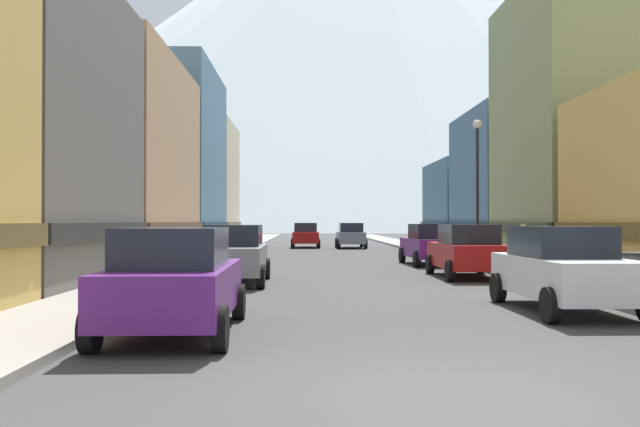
# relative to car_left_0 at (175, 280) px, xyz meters

# --- Properties ---
(ground_plane) EXTENTS (400.00, 400.00, 0.00)m
(ground_plane) POSITION_rel_car_left_0_xyz_m (3.80, -4.12, -0.90)
(ground_plane) COLOR #3C3C3C
(sidewalk_left) EXTENTS (2.50, 100.00, 0.15)m
(sidewalk_left) POSITION_rel_car_left_0_xyz_m (-2.45, 30.88, -0.82)
(sidewalk_left) COLOR gray
(sidewalk_left) RESTS_ON ground
(sidewalk_right) EXTENTS (2.50, 100.00, 0.15)m
(sidewalk_right) POSITION_rel_car_left_0_xyz_m (10.05, 30.88, -0.82)
(sidewalk_right) COLOR gray
(sidewalk_right) RESTS_ON ground
(storefront_left_2) EXTENTS (8.99, 12.60, 9.38)m
(storefront_left_2) POSITION_rel_car_left_0_xyz_m (-8.04, 19.98, 3.63)
(storefront_left_2) COLOR tan
(storefront_left_2) RESTS_ON ground
(storefront_left_3) EXTENTS (8.27, 12.11, 11.80)m
(storefront_left_3) POSITION_rel_car_left_0_xyz_m (-7.69, 32.84, 4.82)
(storefront_left_3) COLOR slate
(storefront_left_3) RESTS_ON ground
(storefront_left_4) EXTENTS (10.27, 9.86, 9.87)m
(storefront_left_4) POSITION_rel_car_left_0_xyz_m (-8.68, 44.04, 3.87)
(storefront_left_4) COLOR beige
(storefront_left_4) RESTS_ON ground
(storefront_right_2) EXTENTS (8.11, 8.57, 12.00)m
(storefront_right_2) POSITION_rel_car_left_0_xyz_m (15.21, 17.63, 4.92)
(storefront_right_2) COLOR #8C9966
(storefront_right_2) RESTS_ON ground
(storefront_right_3) EXTENTS (10.30, 8.99, 8.09)m
(storefront_right_3) POSITION_rel_car_left_0_xyz_m (16.30, 26.66, 3.00)
(storefront_right_3) COLOR slate
(storefront_right_3) RESTS_ON ground
(storefront_right_4) EXTENTS (6.41, 9.20, 6.10)m
(storefront_right_4) POSITION_rel_car_left_0_xyz_m (14.35, 36.31, 2.03)
(storefront_right_4) COLOR slate
(storefront_right_4) RESTS_ON ground
(car_left_0) EXTENTS (2.12, 4.43, 1.78)m
(car_left_0) POSITION_rel_car_left_0_xyz_m (0.00, 0.00, 0.00)
(car_left_0) COLOR #591E72
(car_left_0) RESTS_ON ground
(car_left_1) EXTENTS (2.10, 4.42, 1.78)m
(car_left_1) POSITION_rel_car_left_0_xyz_m (-0.00, 9.25, 0.00)
(car_left_1) COLOR slate
(car_left_1) RESTS_ON ground
(car_right_0) EXTENTS (2.09, 4.41, 1.78)m
(car_right_0) POSITION_rel_car_left_0_xyz_m (7.60, 2.74, 0.00)
(car_right_0) COLOR silver
(car_right_0) RESTS_ON ground
(car_right_1) EXTENTS (2.08, 4.41, 1.78)m
(car_right_1) POSITION_rel_car_left_0_xyz_m (7.60, 11.20, 0.00)
(car_right_1) COLOR #9E1111
(car_right_1) RESTS_ON ground
(car_right_2) EXTENTS (2.21, 4.47, 1.78)m
(car_right_2) POSITION_rel_car_left_0_xyz_m (7.60, 17.81, 0.00)
(car_right_2) COLOR #591E72
(car_right_2) RESTS_ON ground
(car_driving_0) EXTENTS (2.06, 4.40, 1.78)m
(car_driving_0) POSITION_rel_car_left_0_xyz_m (2.20, 37.45, 0.00)
(car_driving_0) COLOR #9E1111
(car_driving_0) RESTS_ON ground
(car_driving_1) EXTENTS (2.06, 4.40, 1.78)m
(car_driving_1) POSITION_rel_car_left_0_xyz_m (5.40, 36.40, 0.00)
(car_driving_1) COLOR slate
(car_driving_1) RESTS_ON ground
(trash_bin_right) EXTENTS (0.59, 0.59, 0.98)m
(trash_bin_right) POSITION_rel_car_left_0_xyz_m (10.15, 4.90, -0.26)
(trash_bin_right) COLOR #4C5156
(trash_bin_right) RESTS_ON sidewalk_right
(potted_plant_0) EXTENTS (0.49, 0.49, 0.79)m
(potted_plant_0) POSITION_rel_car_left_0_xyz_m (-3.20, 14.63, -0.36)
(potted_plant_0) COLOR brown
(potted_plant_0) RESTS_ON sidewalk_left
(pedestrian_0) EXTENTS (0.36, 0.36, 1.66)m
(pedestrian_0) POSITION_rel_car_left_0_xyz_m (10.05, 12.87, 0.02)
(pedestrian_0) COLOR brown
(pedestrian_0) RESTS_ON sidewalk_right
(streetlamp_right) EXTENTS (0.36, 0.36, 5.86)m
(streetlamp_right) POSITION_rel_car_left_0_xyz_m (9.15, 15.79, 3.09)
(streetlamp_right) COLOR black
(streetlamp_right) RESTS_ON sidewalk_right
(mountain_backdrop) EXTENTS (326.41, 326.41, 138.02)m
(mountain_backdrop) POSITION_rel_car_left_0_xyz_m (25.11, 255.88, 68.11)
(mountain_backdrop) COLOR silver
(mountain_backdrop) RESTS_ON ground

